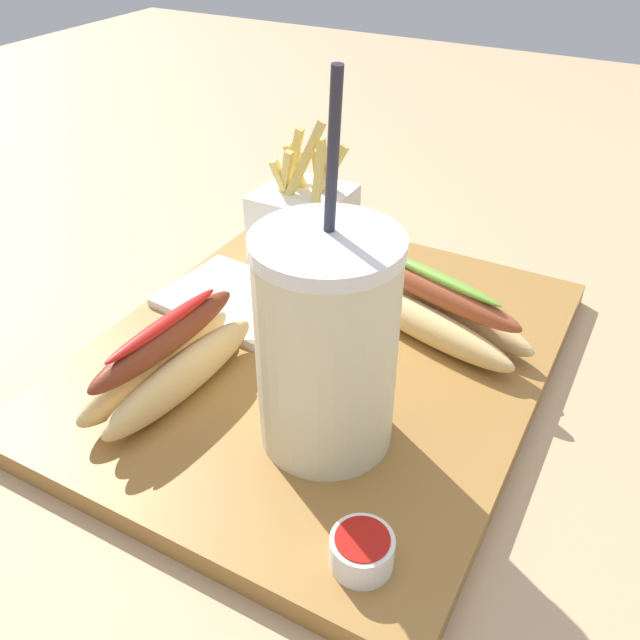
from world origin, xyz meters
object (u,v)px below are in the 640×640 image
object	(u,v)px
soda_cup	(326,344)
hot_dog_2	(433,309)
fries_basket	(304,222)
ketchup_cup_2	(318,287)
hot_dog_1	(169,362)
napkin_stack	(237,299)
ketchup_cup_1	(362,550)

from	to	relation	value
soda_cup	hot_dog_2	world-z (taller)	soda_cup
fries_basket	ketchup_cup_2	distance (m)	0.08
fries_basket	ketchup_cup_2	size ratio (longest dim) A/B	4.17
fries_basket	ketchup_cup_2	world-z (taller)	fries_basket
soda_cup	hot_dog_1	world-z (taller)	soda_cup
napkin_stack	hot_dog_1	bearing A→B (deg)	-168.56
hot_dog_1	ketchup_cup_2	size ratio (longest dim) A/B	4.80
hot_dog_2	ketchup_cup_2	distance (m)	0.11
hot_dog_2	ketchup_cup_1	world-z (taller)	hot_dog_2
hot_dog_1	ketchup_cup_1	size ratio (longest dim) A/B	4.32
fries_basket	ketchup_cup_2	bearing A→B (deg)	-140.36
soda_cup	hot_dog_2	size ratio (longest dim) A/B	1.34
hot_dog_2	fries_basket	bearing A→B (deg)	70.13
hot_dog_2	ketchup_cup_2	world-z (taller)	hot_dog_2
hot_dog_1	hot_dog_2	xyz separation A→B (m)	(0.17, -0.15, -0.00)
fries_basket	hot_dog_1	world-z (taller)	fries_basket
hot_dog_2	ketchup_cup_1	bearing A→B (deg)	-168.52
hot_dog_2	ketchup_cup_2	size ratio (longest dim) A/B	5.58
soda_cup	ketchup_cup_1	distance (m)	0.13
hot_dog_1	hot_dog_2	size ratio (longest dim) A/B	0.86
hot_dog_1	napkin_stack	world-z (taller)	hot_dog_1
soda_cup	fries_basket	xyz separation A→B (m)	(0.21, 0.14, -0.04)
ketchup_cup_1	napkin_stack	distance (m)	0.30
soda_cup	hot_dog_2	distance (m)	0.17
ketchup_cup_2	napkin_stack	size ratio (longest dim) A/B	0.26
hot_dog_1	fries_basket	bearing A→B (deg)	3.13
soda_cup	ketchup_cup_2	world-z (taller)	soda_cup
ketchup_cup_1	ketchup_cup_2	size ratio (longest dim) A/B	1.11
hot_dog_1	hot_dog_2	distance (m)	0.23
hot_dog_1	napkin_stack	size ratio (longest dim) A/B	1.27
fries_basket	hot_dog_1	distance (m)	0.23
soda_cup	fries_basket	world-z (taller)	soda_cup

